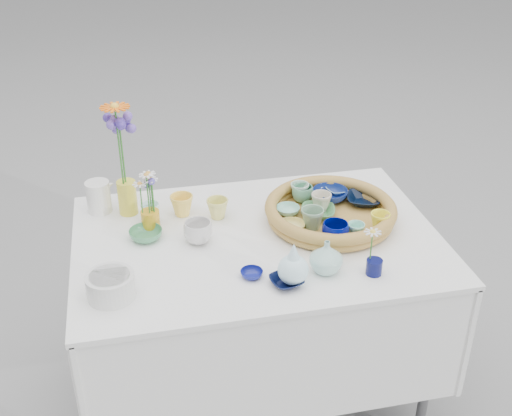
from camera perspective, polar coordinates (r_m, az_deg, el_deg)
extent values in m
plane|color=gray|center=(2.71, 0.09, -16.43)|extent=(80.00, 80.00, 0.00)
imported|color=navy|center=(2.43, 6.60, 1.17)|extent=(0.17, 0.17, 0.04)
imported|color=black|center=(2.43, 9.56, 0.73)|extent=(0.16, 0.16, 0.03)
imported|color=#FAEF38|center=(2.26, 10.96, -1.17)|extent=(0.07, 0.07, 0.06)
imported|color=#498651|center=(2.33, 5.54, -0.33)|extent=(0.15, 0.15, 0.03)
imported|color=gray|center=(2.23, 5.02, -0.97)|extent=(0.10, 0.10, 0.08)
imported|color=#8CCDB8|center=(2.33, 2.84, -0.21)|extent=(0.11, 0.11, 0.03)
imported|color=#B3D5C1|center=(2.42, 3.90, 1.47)|extent=(0.09, 0.09, 0.07)
imported|color=beige|center=(2.35, 5.81, 0.52)|extent=(0.09, 0.09, 0.07)
imported|color=#89BFCF|center=(2.50, 7.35, 1.68)|extent=(0.12, 0.12, 0.03)
imported|color=#000765|center=(2.17, 7.06, -2.17)|extent=(0.10, 0.10, 0.07)
imported|color=#E7DA78|center=(2.23, 3.19, -1.69)|extent=(0.12, 0.12, 0.03)
imported|color=#8ADBC2|center=(2.20, 8.86, -2.02)|extent=(0.06, 0.06, 0.06)
imported|color=#609F7D|center=(2.41, 4.16, 1.27)|extent=(0.08, 0.08, 0.06)
imported|color=#FFD34F|center=(2.36, -6.61, 0.25)|extent=(0.11, 0.11, 0.08)
imported|color=#DCD66B|center=(2.33, -3.44, -0.05)|extent=(0.10, 0.10, 0.07)
imported|color=#458C5C|center=(2.24, -9.77, -2.34)|extent=(0.12, 0.12, 0.04)
imported|color=silver|center=(2.19, -5.17, -2.15)|extent=(0.11, 0.11, 0.08)
imported|color=navy|center=(2.03, -0.39, -5.88)|extent=(0.09, 0.09, 0.02)
imported|color=silver|center=(2.35, -9.36, -0.30)|extent=(0.09, 0.09, 0.06)
imported|color=black|center=(1.99, 2.73, -6.53)|extent=(0.12, 0.12, 0.02)
imported|color=#9ECDC2|center=(2.04, 6.27, -4.32)|extent=(0.12, 0.12, 0.11)
cylinder|color=#090C44|center=(2.07, 10.45, -5.18)|extent=(0.06, 0.06, 0.05)
cylinder|color=yellow|center=(2.39, -11.36, 0.94)|extent=(0.07, 0.07, 0.13)
cylinder|color=gold|center=(2.29, -9.36, -1.03)|extent=(0.08, 0.08, 0.07)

